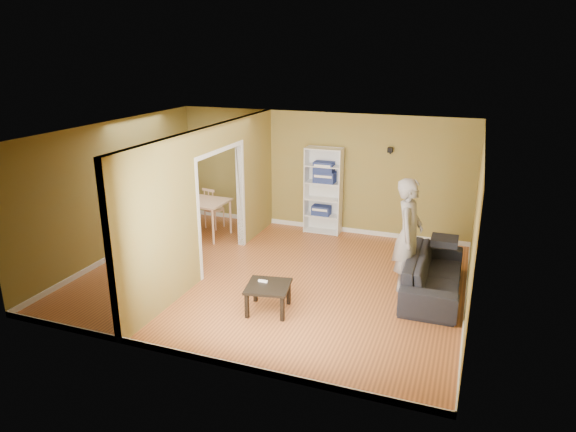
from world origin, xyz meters
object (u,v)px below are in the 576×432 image
at_px(dining_table, 198,204).
at_px(person, 409,225).
at_px(coffee_table, 268,289).
at_px(bookshelf, 324,190).
at_px(chair_near, 185,219).
at_px(sofa, 434,268).
at_px(chair_far, 214,208).
at_px(chair_left, 167,208).

bearing_deg(dining_table, person, -13.16).
height_order(person, dining_table, person).
bearing_deg(coffee_table, person, 40.00).
height_order(person, coffee_table, person).
distance_m(bookshelf, dining_table, 2.73).
height_order(dining_table, chair_near, chair_near).
bearing_deg(bookshelf, person, -46.58).
distance_m(bookshelf, coffee_table, 3.83).
relative_size(sofa, dining_table, 1.77).
distance_m(sofa, bookshelf, 3.43).
height_order(chair_near, chair_far, chair_near).
bearing_deg(person, chair_far, 72.95).
relative_size(dining_table, chair_left, 1.23).
relative_size(chair_left, chair_far, 1.09).
distance_m(person, chair_left, 5.52).
distance_m(coffee_table, chair_left, 4.42).
xyz_separation_m(chair_left, chair_far, (0.89, 0.51, -0.04)).
relative_size(coffee_table, dining_table, 0.51).
relative_size(sofa, bookshelf, 1.19).
bearing_deg(chair_left, chair_near, 29.88).
bearing_deg(sofa, chair_near, 83.10).
relative_size(person, chair_near, 2.13).
bearing_deg(chair_far, chair_left, 40.73).
bearing_deg(coffee_table, chair_near, 142.30).
height_order(person, chair_left, person).
distance_m(person, coffee_table, 2.54).
height_order(person, chair_near, person).
height_order(chair_left, chair_far, chair_left).
relative_size(person, chair_left, 2.17).
bearing_deg(bookshelf, sofa, -41.14).
relative_size(chair_near, chair_far, 1.11).
height_order(sofa, chair_left, chair_left).
bearing_deg(chair_far, person, 171.25).
distance_m(chair_left, chair_far, 1.02).
bearing_deg(bookshelf, chair_far, -165.79).
height_order(bookshelf, dining_table, bookshelf).
bearing_deg(sofa, person, 87.91).
xyz_separation_m(sofa, chair_far, (-4.94, 1.63, 0.05)).
bearing_deg(chair_far, bookshelf, -154.68).
bearing_deg(bookshelf, chair_near, -145.65).
xyz_separation_m(sofa, coffee_table, (-2.31, -1.55, -0.06)).
distance_m(sofa, chair_near, 5.05).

